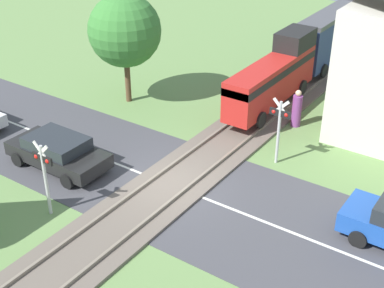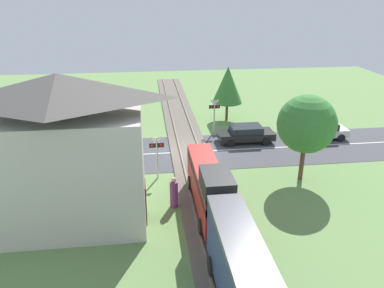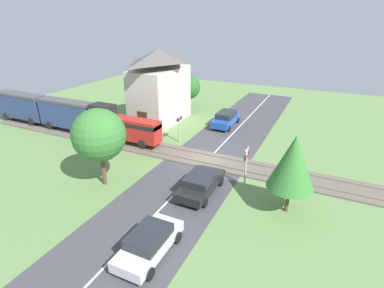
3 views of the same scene
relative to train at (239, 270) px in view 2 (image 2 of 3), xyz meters
name	(u,v)px [view 2 (image 2 of 3)]	position (x,y,z in m)	size (l,w,h in m)	color
ground_plane	(190,152)	(0.00, -14.79, -1.88)	(60.00, 60.00, 0.00)	#66894C
road_surface	(190,152)	(0.00, -14.79, -1.87)	(48.00, 6.40, 0.02)	#424247
track_bed	(190,151)	(0.00, -14.79, -1.81)	(2.80, 48.00, 0.24)	#665B51
train	(239,270)	(0.00, 0.00, 0.00)	(1.58, 20.14, 3.18)	red
car_near_crossing	(246,133)	(-4.56, -16.23, -1.16)	(4.32, 1.99, 1.33)	black
car_far_side	(65,156)	(8.51, -13.35, -1.07)	(4.55, 1.93, 1.53)	#1E4CA8
car_behind_queue	(321,130)	(-10.73, -16.23, -1.17)	(4.03, 1.89, 1.33)	silver
crossing_signal_west_approach	(214,111)	(-2.49, -18.60, -0.04)	(0.90, 0.18, 2.85)	#B7B7B7
crossing_signal_east_approach	(157,151)	(2.49, -10.98, -0.04)	(0.90, 0.18, 2.85)	#B7B7B7
station_building	(68,157)	(6.79, -6.43, 1.87)	(7.60, 4.15, 7.70)	beige
pedestrian_by_station	(174,193)	(1.73, -7.51, -1.07)	(0.44, 0.44, 1.78)	#7F3D84
tree_roadside_hedge	(307,124)	(-6.41, -9.76, 1.77)	(3.52, 3.52, 5.41)	brown
tree_beyond_track	(228,85)	(-4.22, -21.69, 1.39)	(2.68, 2.68, 4.89)	brown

